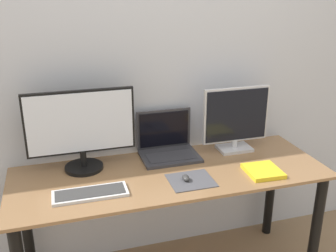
% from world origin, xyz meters
% --- Properties ---
extents(wall_back, '(7.00, 0.05, 2.50)m').
position_xyz_m(wall_back, '(0.00, 0.71, 1.25)').
color(wall_back, silver).
rests_on(wall_back, ground_plane).
extents(desk, '(1.79, 0.64, 0.75)m').
position_xyz_m(desk, '(0.00, 0.32, 0.61)').
color(desk, olive).
rests_on(desk, ground_plane).
extents(monitor_left, '(0.60, 0.22, 0.47)m').
position_xyz_m(monitor_left, '(-0.47, 0.50, 1.00)').
color(monitor_left, black).
rests_on(monitor_left, desk).
extents(monitor_right, '(0.43, 0.15, 0.41)m').
position_xyz_m(monitor_right, '(0.48, 0.50, 0.96)').
color(monitor_right, silver).
rests_on(monitor_right, desk).
extents(laptop, '(0.35, 0.27, 0.27)m').
position_xyz_m(laptop, '(0.05, 0.56, 0.82)').
color(laptop, '#333338').
rests_on(laptop, desk).
extents(keyboard, '(0.38, 0.15, 0.02)m').
position_xyz_m(keyboard, '(-0.47, 0.19, 0.76)').
color(keyboard, silver).
rests_on(keyboard, desk).
extents(mousepad, '(0.24, 0.21, 0.00)m').
position_xyz_m(mousepad, '(0.07, 0.19, 0.75)').
color(mousepad, '#47474C').
rests_on(mousepad, desk).
extents(mouse, '(0.04, 0.06, 0.03)m').
position_xyz_m(mouse, '(0.04, 0.19, 0.77)').
color(mouse, '#333333').
rests_on(mouse, mousepad).
extents(book, '(0.20, 0.21, 0.02)m').
position_xyz_m(book, '(0.49, 0.16, 0.76)').
color(book, yellow).
rests_on(book, desk).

